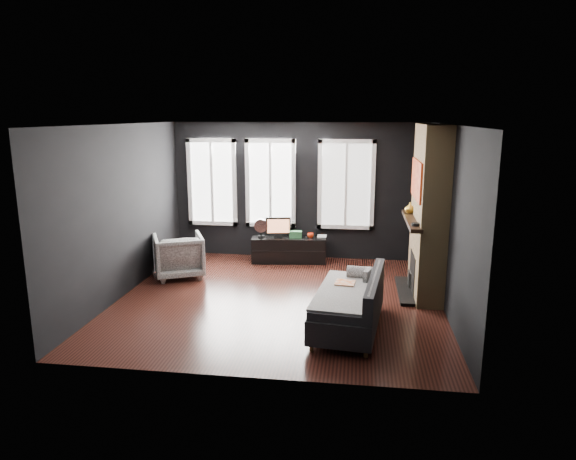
# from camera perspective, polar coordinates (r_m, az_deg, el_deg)

# --- Properties ---
(floor) EXTENTS (5.00, 5.00, 0.00)m
(floor) POSITION_cam_1_polar(r_m,az_deg,el_deg) (8.17, -0.99, -7.65)
(floor) COLOR black
(floor) RESTS_ON ground
(ceiling) EXTENTS (5.00, 5.00, 0.00)m
(ceiling) POSITION_cam_1_polar(r_m,az_deg,el_deg) (7.66, -1.07, 11.66)
(ceiling) COLOR white
(ceiling) RESTS_ON ground
(wall_back) EXTENTS (5.00, 0.02, 2.70)m
(wall_back) POSITION_cam_1_polar(r_m,az_deg,el_deg) (10.24, 1.13, 4.34)
(wall_back) COLOR black
(wall_back) RESTS_ON ground
(wall_left) EXTENTS (0.02, 5.00, 2.70)m
(wall_left) POSITION_cam_1_polar(r_m,az_deg,el_deg) (8.54, -17.84, 2.05)
(wall_left) COLOR black
(wall_left) RESTS_ON ground
(wall_right) EXTENTS (0.02, 5.00, 2.70)m
(wall_right) POSITION_cam_1_polar(r_m,az_deg,el_deg) (7.82, 17.39, 1.14)
(wall_right) COLOR black
(wall_right) RESTS_ON ground
(windows) EXTENTS (4.00, 0.16, 1.76)m
(windows) POSITION_cam_1_polar(r_m,az_deg,el_deg) (10.17, -1.43, 10.11)
(windows) COLOR white
(windows) RESTS_ON wall_back
(fireplace) EXTENTS (0.70, 1.62, 2.70)m
(fireplace) POSITION_cam_1_polar(r_m,az_deg,el_deg) (8.37, 15.39, 2.00)
(fireplace) COLOR #93724C
(fireplace) RESTS_ON floor
(sofa) EXTENTS (1.11, 1.89, 0.77)m
(sofa) POSITION_cam_1_polar(r_m,az_deg,el_deg) (7.02, 6.73, -7.83)
(sofa) COLOR black
(sofa) RESTS_ON floor
(stripe_pillow) EXTENTS (0.14, 0.29, 0.28)m
(stripe_pillow) POSITION_cam_1_polar(r_m,az_deg,el_deg) (7.42, 8.83, -5.36)
(stripe_pillow) COLOR gray
(stripe_pillow) RESTS_ON sofa
(armchair) EXTENTS (1.07, 1.05, 0.85)m
(armchair) POSITION_cam_1_polar(r_m,az_deg,el_deg) (9.34, -12.05, -2.57)
(armchair) COLOR silver
(armchair) RESTS_ON floor
(media_console) EXTENTS (1.48, 0.60, 0.50)m
(media_console) POSITION_cam_1_polar(r_m,az_deg,el_deg) (10.09, 0.08, -2.18)
(media_console) COLOR black
(media_console) RESTS_ON floor
(monitor) EXTENTS (0.51, 0.20, 0.45)m
(monitor) POSITION_cam_1_polar(r_m,az_deg,el_deg) (10.00, -1.09, 0.46)
(monitor) COLOR black
(monitor) RESTS_ON media_console
(desk_fan) EXTENTS (0.29, 0.29, 0.38)m
(desk_fan) POSITION_cam_1_polar(r_m,az_deg,el_deg) (10.01, -3.02, 0.24)
(desk_fan) COLOR gray
(desk_fan) RESTS_ON media_console
(mug) EXTENTS (0.12, 0.10, 0.12)m
(mug) POSITION_cam_1_polar(r_m,az_deg,el_deg) (9.99, 2.50, -0.53)
(mug) COLOR red
(mug) RESTS_ON media_console
(book) EXTENTS (0.18, 0.02, 0.24)m
(book) POSITION_cam_1_polar(r_m,az_deg,el_deg) (10.08, 3.29, -0.08)
(book) COLOR #C0B394
(book) RESTS_ON media_console
(storage_box) EXTENTS (0.26, 0.19, 0.13)m
(storage_box) POSITION_cam_1_polar(r_m,az_deg,el_deg) (9.99, 0.83, -0.49)
(storage_box) COLOR #306B3D
(storage_box) RESTS_ON media_console
(mantel_vase) EXTENTS (0.23, 0.23, 0.17)m
(mantel_vase) POSITION_cam_1_polar(r_m,az_deg,el_deg) (8.79, 13.39, 2.38)
(mantel_vase) COLOR gold
(mantel_vase) RESTS_ON fireplace
(mantel_clock) EXTENTS (0.15, 0.15, 0.04)m
(mantel_clock) POSITION_cam_1_polar(r_m,az_deg,el_deg) (7.83, 14.03, 0.61)
(mantel_clock) COLOR black
(mantel_clock) RESTS_ON fireplace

